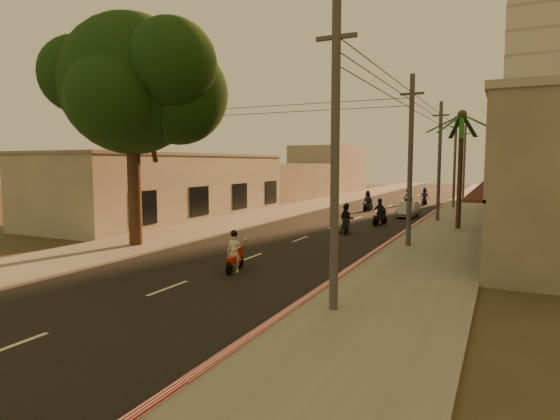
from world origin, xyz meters
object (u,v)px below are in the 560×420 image
Objects in this scene: palm_tree at (462,122)px; scooter_red at (234,253)px; broadleaf_tree at (139,85)px; scooter_far_a at (368,202)px; parked_car at (408,210)px; scooter_mid_a at (346,220)px; scooter_far_c at (425,197)px; scooter_far_b at (408,197)px; scooter_mid_b at (380,213)px.

scooter_red is at bearing -113.15° from palm_tree.
broadleaf_tree is 1.48× the size of palm_tree.
palm_tree is 4.18× the size of scooter_far_a.
parked_car is at bearing 73.65° from scooter_red.
broadleaf_tree is at bearing -145.00° from scooter_mid_a.
palm_tree is 4.31× the size of scooter_far_c.
scooter_far_a reaches higher than parked_car.
broadleaf_tree reaches higher than scooter_mid_a.
scooter_mid_a is 1.08× the size of scooter_far_b.
scooter_mid_a is at bearing -142.80° from palm_tree.
broadleaf_tree is at bearing 148.97° from scooter_red.
scooter_far_a is at bearing 142.76° from parked_car.
parked_car is (10.21, 20.12, -7.84)m from broadleaf_tree.
scooter_mid_a is 11.15m from parked_car.
broadleaf_tree reaches higher than scooter_mid_b.
scooter_mid_a is 4.90m from scooter_mid_b.
scooter_mid_a is (-6.23, -4.73, -6.26)m from palm_tree.
scooter_red is at bearing -81.78° from scooter_mid_b.
scooter_red is at bearing -21.55° from broadleaf_tree.
scooter_red is 23.22m from parked_car.
scooter_mid_b is (0.95, 4.81, 0.00)m from scooter_mid_a.
scooter_mid_a is at bearing 47.44° from broadleaf_tree.
scooter_mid_b is at bearing -60.24° from scooter_far_a.
scooter_mid_a reaches higher than parked_car.
scooter_mid_b is 18.24m from scooter_far_b.
scooter_far_c is (1.32, 23.16, -0.04)m from scooter_mid_a.
parked_car is at bearing 96.47° from scooter_mid_b.
parked_car is at bearing 125.10° from palm_tree.
broadleaf_tree reaches higher than scooter_far_c.
scooter_far_c is (1.69, 0.15, 0.01)m from scooter_far_b.
palm_tree is 4.16× the size of scooter_mid_b.
palm_tree is 4.62× the size of scooter_red.
scooter_mid_a is 1.00× the size of scooter_mid_b.
scooter_red is 0.90× the size of scooter_mid_b.
parked_car is 12.18m from scooter_far_c.
scooter_far_a is at bearing 83.74° from scooter_red.
scooter_far_a is (-1.47, 26.24, 0.10)m from scooter_red.
scooter_mid_a is 1.03× the size of scooter_far_c.
broadleaf_tree reaches higher than parked_car.
scooter_mid_a reaches higher than scooter_red.
scooter_mid_a is (0.95, 12.06, 0.12)m from scooter_red.
palm_tree is at bearing 13.75° from scooter_mid_b.
scooter_far_c reaches higher than scooter_red.
scooter_mid_b is at bearing -101.63° from scooter_far_c.
scooter_far_a is at bearing 75.66° from broadleaf_tree.
scooter_red is 0.46× the size of parked_car.
scooter_far_c is at bearing 19.95° from scooter_far_b.
scooter_far_c is (0.37, 18.35, -0.04)m from scooter_mid_b.
scooter_mid_a is 23.20m from scooter_far_c.
scooter_mid_b is 9.96m from scooter_far_a.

